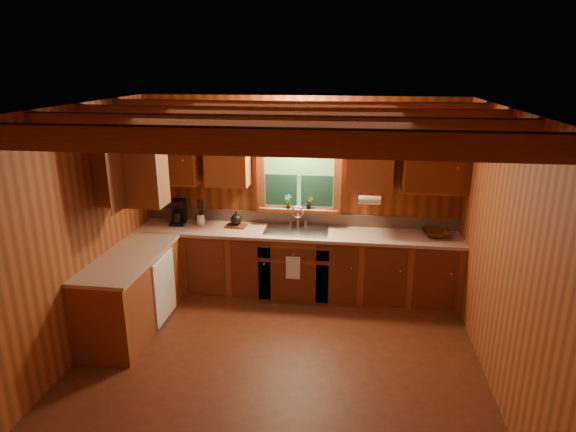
# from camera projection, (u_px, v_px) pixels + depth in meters

# --- Properties ---
(room) EXTENTS (4.20, 4.20, 4.20)m
(room) POSITION_uv_depth(u_px,v_px,m) (277.00, 245.00, 4.73)
(room) COLOR #502513
(room) RESTS_ON ground
(ceiling_beams) EXTENTS (4.20, 2.54, 0.18)m
(ceiling_beams) POSITION_uv_depth(u_px,v_px,m) (276.00, 121.00, 4.37)
(ceiling_beams) COLOR brown
(ceiling_beams) RESTS_ON room
(base_cabinets) EXTENTS (4.20, 2.22, 0.86)m
(base_cabinets) POSITION_uv_depth(u_px,v_px,m) (255.00, 272.00, 6.26)
(base_cabinets) COLOR brown
(base_cabinets) RESTS_ON ground
(countertop) EXTENTS (4.20, 2.24, 0.04)m
(countertop) POSITION_uv_depth(u_px,v_px,m) (256.00, 239.00, 6.13)
(countertop) COLOR tan
(countertop) RESTS_ON base_cabinets
(backsplash) EXTENTS (4.20, 0.02, 0.16)m
(backsplash) POSITION_uv_depth(u_px,v_px,m) (299.00, 218.00, 6.60)
(backsplash) COLOR tan
(backsplash) RESTS_ON room
(dishwasher_panel) EXTENTS (0.02, 0.60, 0.80)m
(dishwasher_panel) POSITION_uv_depth(u_px,v_px,m) (165.00, 287.00, 5.82)
(dishwasher_panel) COLOR white
(dishwasher_panel) RESTS_ON base_cabinets
(upper_cabinets) EXTENTS (4.19, 1.77, 0.78)m
(upper_cabinets) POSITION_uv_depth(u_px,v_px,m) (249.00, 161.00, 5.98)
(upper_cabinets) COLOR brown
(upper_cabinets) RESTS_ON room
(window) EXTENTS (1.12, 0.08, 1.00)m
(window) POSITION_uv_depth(u_px,v_px,m) (299.00, 179.00, 6.42)
(window) COLOR brown
(window) RESTS_ON room
(window_sill) EXTENTS (1.06, 0.14, 0.04)m
(window_sill) POSITION_uv_depth(u_px,v_px,m) (298.00, 210.00, 6.50)
(window_sill) COLOR brown
(window_sill) RESTS_ON room
(wall_sconce) EXTENTS (0.45, 0.21, 0.17)m
(wall_sconce) POSITION_uv_depth(u_px,v_px,m) (298.00, 132.00, 6.12)
(wall_sconce) COLOR black
(wall_sconce) RESTS_ON room
(paper_towel_roll) EXTENTS (0.27, 0.11, 0.11)m
(paper_towel_roll) POSITION_uv_depth(u_px,v_px,m) (370.00, 200.00, 6.03)
(paper_towel_roll) COLOR white
(paper_towel_roll) RESTS_ON upper_cabinets
(dish_towel) EXTENTS (0.18, 0.01, 0.30)m
(dish_towel) POSITION_uv_depth(u_px,v_px,m) (293.00, 268.00, 6.15)
(dish_towel) COLOR white
(dish_towel) RESTS_ON base_cabinets
(sink) EXTENTS (0.82, 0.48, 0.43)m
(sink) POSITION_uv_depth(u_px,v_px,m) (296.00, 234.00, 6.37)
(sink) COLOR silver
(sink) RESTS_ON countertop
(coffee_maker) EXTENTS (0.19, 0.24, 0.34)m
(coffee_maker) POSITION_uv_depth(u_px,v_px,m) (178.00, 212.00, 6.60)
(coffee_maker) COLOR black
(coffee_maker) RESTS_ON countertop
(utensil_crock) EXTENTS (0.13, 0.13, 0.35)m
(utensil_crock) POSITION_uv_depth(u_px,v_px,m) (201.00, 219.00, 6.57)
(utensil_crock) COLOR silver
(utensil_crock) RESTS_ON countertop
(cutting_board) EXTENTS (0.28, 0.21, 0.02)m
(cutting_board) POSITION_uv_depth(u_px,v_px,m) (236.00, 226.00, 6.52)
(cutting_board) COLOR #552512
(cutting_board) RESTS_ON countertop
(teakettle) EXTENTS (0.15, 0.15, 0.19)m
(teakettle) POSITION_uv_depth(u_px,v_px,m) (236.00, 220.00, 6.49)
(teakettle) COLOR black
(teakettle) RESTS_ON cutting_board
(wicker_basket) EXTENTS (0.34, 0.34, 0.08)m
(wicker_basket) POSITION_uv_depth(u_px,v_px,m) (435.00, 233.00, 6.13)
(wicker_basket) COLOR #48230C
(wicker_basket) RESTS_ON countertop
(potted_plant_left) EXTENTS (0.12, 0.10, 0.19)m
(potted_plant_left) POSITION_uv_depth(u_px,v_px,m) (288.00, 202.00, 6.46)
(potted_plant_left) COLOR #552512
(potted_plant_left) RESTS_ON window_sill
(potted_plant_right) EXTENTS (0.10, 0.09, 0.17)m
(potted_plant_right) POSITION_uv_depth(u_px,v_px,m) (309.00, 203.00, 6.45)
(potted_plant_right) COLOR #552512
(potted_plant_right) RESTS_ON window_sill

